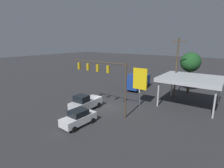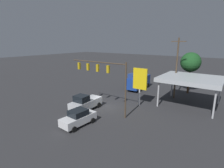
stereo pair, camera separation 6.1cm
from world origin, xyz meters
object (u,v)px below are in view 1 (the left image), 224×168
at_px(price_sign, 140,80).
at_px(utility_pole, 176,67).
at_px(delivery_truck, 138,81).
at_px(traffic_signal_assembly, 103,73).
at_px(pickup_parked, 85,103).
at_px(sedan_waiting, 79,118).
at_px(street_tree, 190,62).

bearing_deg(price_sign, utility_pole, -115.85).
relative_size(price_sign, delivery_truck, 0.85).
height_order(traffic_signal_assembly, delivery_truck, traffic_signal_assembly).
bearing_deg(pickup_parked, delivery_truck, 174.39).
distance_m(price_sign, delivery_truck, 9.71).
relative_size(traffic_signal_assembly, price_sign, 1.61).
relative_size(utility_pole, sedan_waiting, 2.30).
bearing_deg(utility_pole, sedan_waiting, 70.33).
distance_m(pickup_parked, street_tree, 20.89).
xyz_separation_m(traffic_signal_assembly, sedan_waiting, (-0.30, 5.02, -4.63)).
distance_m(traffic_signal_assembly, sedan_waiting, 6.84).
xyz_separation_m(price_sign, sedan_waiting, (2.78, 10.20, -3.07)).
bearing_deg(traffic_signal_assembly, street_tree, -114.68).
bearing_deg(traffic_signal_assembly, pickup_parked, 26.04).
xyz_separation_m(price_sign, street_tree, (-4.53, -11.37, 1.90)).
height_order(sedan_waiting, pickup_parked, pickup_parked).
bearing_deg(street_tree, utility_pole, 74.94).
distance_m(traffic_signal_assembly, price_sign, 6.23).
distance_m(sedan_waiting, delivery_truck, 18.59).
relative_size(traffic_signal_assembly, street_tree, 1.20).
xyz_separation_m(traffic_signal_assembly, delivery_truck, (1.41, -13.47, -3.89)).
relative_size(sedan_waiting, pickup_parked, 0.85).
bearing_deg(street_tree, price_sign, 68.28).
xyz_separation_m(traffic_signal_assembly, pickup_parked, (2.36, 1.16, -4.47)).
xyz_separation_m(price_sign, delivery_truck, (4.49, -8.29, -2.33)).
relative_size(pickup_parked, street_tree, 0.68).
relative_size(utility_pole, street_tree, 1.33).
bearing_deg(sedan_waiting, utility_pole, 163.58).
height_order(price_sign, street_tree, street_tree).
height_order(utility_pole, price_sign, utility_pole).
bearing_deg(sedan_waiting, price_sign, 168.00).
distance_m(traffic_signal_assembly, delivery_truck, 14.09).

